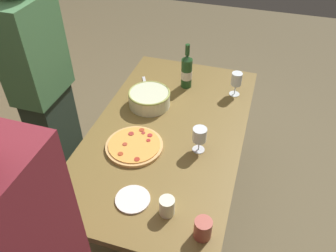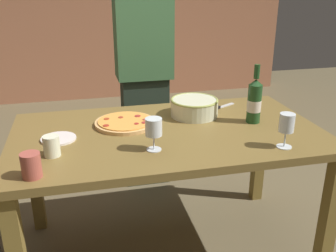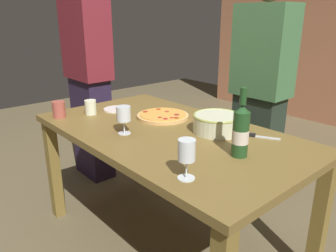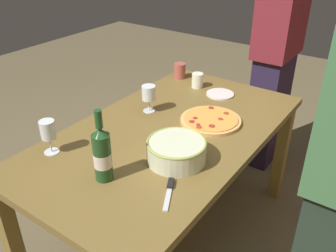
{
  "view_description": "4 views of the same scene",
  "coord_description": "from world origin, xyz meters",
  "views": [
    {
      "loc": [
        -1.48,
        -0.45,
        2.1
      ],
      "look_at": [
        0.0,
        0.0,
        0.78
      ],
      "focal_mm": 36.44,
      "sensor_mm": 36.0,
      "label": 1
    },
    {
      "loc": [
        -0.43,
        -1.8,
        1.5
      ],
      "look_at": [
        0.0,
        0.0,
        0.78
      ],
      "focal_mm": 40.93,
      "sensor_mm": 36.0,
      "label": 2
    },
    {
      "loc": [
        1.33,
        -1.16,
        1.37
      ],
      "look_at": [
        0.0,
        0.0,
        0.78
      ],
      "focal_mm": 35.38,
      "sensor_mm": 36.0,
      "label": 3
    },
    {
      "loc": [
        1.33,
        0.94,
        1.69
      ],
      "look_at": [
        0.0,
        0.0,
        0.78
      ],
      "focal_mm": 38.66,
      "sensor_mm": 36.0,
      "label": 4
    }
  ],
  "objects": [
    {
      "name": "ground_plane",
      "position": [
        0.0,
        0.0,
        0.0
      ],
      "size": [
        8.0,
        8.0,
        0.0
      ],
      "primitive_type": "plane",
      "color": "brown"
    },
    {
      "name": "dining_table",
      "position": [
        0.0,
        0.0,
        0.66
      ],
      "size": [
        1.6,
        0.9,
        0.75
      ],
      "color": "brown",
      "rests_on": "ground"
    },
    {
      "name": "pizza",
      "position": [
        -0.21,
        0.14,
        0.76
      ],
      "size": [
        0.33,
        0.33,
        0.03
      ],
      "color": "#E4AE68",
      "rests_on": "dining_table"
    },
    {
      "name": "serving_bowl",
      "position": [
        0.2,
        0.19,
        0.8
      ],
      "size": [
        0.27,
        0.27,
        0.1
      ],
      "color": "beige",
      "rests_on": "dining_table"
    },
    {
      "name": "wine_bottle",
      "position": [
        0.48,
        0.01,
        0.87
      ],
      "size": [
        0.08,
        0.08,
        0.32
      ],
      "color": "#204921",
      "rests_on": "dining_table"
    },
    {
      "name": "wine_glass_near_pizza",
      "position": [
        0.48,
        -0.33,
        0.86
      ],
      "size": [
        0.07,
        0.07,
        0.17
      ],
      "color": "white",
      "rests_on": "dining_table"
    },
    {
      "name": "wine_glass_by_bottle",
      "position": [
        -0.12,
        -0.22,
        0.86
      ],
      "size": [
        0.08,
        0.08,
        0.16
      ],
      "color": "white",
      "rests_on": "dining_table"
    },
    {
      "name": "cup_amber",
      "position": [
        -0.64,
        -0.36,
        0.8
      ],
      "size": [
        0.08,
        0.08,
        0.1
      ],
      "primitive_type": "cylinder",
      "color": "#B45446",
      "rests_on": "dining_table"
    },
    {
      "name": "cup_ceramic",
      "position": [
        -0.57,
        -0.17,
        0.8
      ],
      "size": [
        0.07,
        0.07,
        0.09
      ],
      "primitive_type": "cylinder",
      "color": "white",
      "rests_on": "dining_table"
    },
    {
      "name": "side_plate",
      "position": [
        -0.55,
        0.01,
        0.76
      ],
      "size": [
        0.17,
        0.17,
        0.01
      ],
      "primitive_type": "cylinder",
      "color": "white",
      "rests_on": "dining_table"
    },
    {
      "name": "pizza_knife",
      "position": [
        0.39,
        0.29,
        0.76
      ],
      "size": [
        0.18,
        0.11,
        0.02
      ],
      "color": "silver",
      "rests_on": "dining_table"
    },
    {
      "name": "person_host",
      "position": [
        0.03,
        0.85,
        0.85
      ],
      "size": [
        0.39,
        0.24,
        1.67
      ],
      "rotation": [
        0.0,
        0.0,
        -1.6
      ],
      "color": "#253327",
      "rests_on": "ground"
    }
  ]
}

